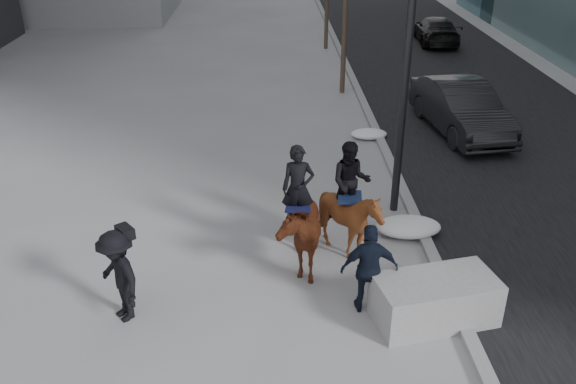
{
  "coord_description": "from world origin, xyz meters",
  "views": [
    {
      "loc": [
        -0.37,
        -9.57,
        6.96
      ],
      "look_at": [
        0.0,
        1.2,
        1.5
      ],
      "focal_mm": 38.0,
      "sensor_mm": 36.0,
      "label": 1
    }
  ],
  "objects_px": {
    "mounted_left": "(298,224)",
    "mounted_right": "(350,212)",
    "car_near": "(461,108)",
    "planter": "(435,300)"
  },
  "relations": [
    {
      "from": "car_near",
      "to": "mounted_left",
      "type": "xyz_separation_m",
      "value": [
        -5.4,
        -7.32,
        0.17
      ]
    },
    {
      "from": "mounted_right",
      "to": "planter",
      "type": "bearing_deg",
      "value": -60.7
    },
    {
      "from": "mounted_left",
      "to": "mounted_right",
      "type": "relative_size",
      "value": 1.04
    },
    {
      "from": "car_near",
      "to": "mounted_right",
      "type": "bearing_deg",
      "value": -129.77
    },
    {
      "from": "planter",
      "to": "mounted_left",
      "type": "height_order",
      "value": "mounted_left"
    },
    {
      "from": "car_near",
      "to": "mounted_left",
      "type": "relative_size",
      "value": 1.86
    },
    {
      "from": "planter",
      "to": "mounted_right",
      "type": "xyz_separation_m",
      "value": [
        -1.25,
        2.23,
        0.56
      ]
    },
    {
      "from": "mounted_left",
      "to": "mounted_right",
      "type": "xyz_separation_m",
      "value": [
        1.08,
        0.4,
        0.04
      ]
    },
    {
      "from": "mounted_left",
      "to": "mounted_right",
      "type": "height_order",
      "value": "mounted_left"
    },
    {
      "from": "car_near",
      "to": "mounted_right",
      "type": "distance_m",
      "value": 8.16
    }
  ]
}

